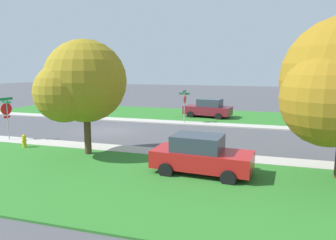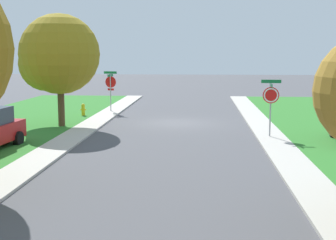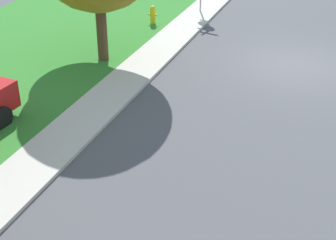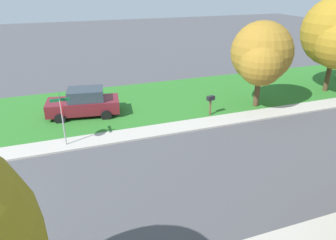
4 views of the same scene
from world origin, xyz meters
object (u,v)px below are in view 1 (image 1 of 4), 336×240
tree_sidewalk_near (80,84)px  mailbox (295,114)px  stop_sign_near_corner (7,112)px  fire_hydrant (24,141)px  car_maroon_kerbside_mid (208,108)px  car_red_near_corner (201,155)px  stop_sign_far_corner (185,101)px

tree_sidewalk_near → mailbox: tree_sidewalk_near is taller
stop_sign_near_corner → fire_hydrant: size_ratio=3.34×
car_maroon_kerbside_mid → fire_hydrant: (14.33, -8.16, -0.44)m
car_red_near_corner → car_maroon_kerbside_mid: 16.00m
car_maroon_kerbside_mid → mailbox: bearing=70.4°
stop_sign_far_corner → tree_sidewalk_near: (11.04, -2.76, 1.91)m
tree_sidewalk_near → stop_sign_near_corner: bearing=-104.6°
car_red_near_corner → fire_hydrant: size_ratio=5.33×
car_maroon_kerbside_mid → fire_hydrant: bearing=-29.7°
mailbox → fire_hydrant: bearing=-52.8°
car_red_near_corner → stop_sign_near_corner: bearing=-102.2°
car_maroon_kerbside_mid → stop_sign_near_corner: bearing=-38.9°
stop_sign_far_corner → mailbox: 8.72m
mailbox → car_maroon_kerbside_mid: bearing=-109.6°
fire_hydrant → mailbox: mailbox is taller
tree_sidewalk_near → fire_hydrant: bearing=-95.0°
car_maroon_kerbside_mid → mailbox: car_maroon_kerbside_mid is taller
car_red_near_corner → tree_sidewalk_near: 7.26m
car_red_near_corner → tree_sidewalk_near: size_ratio=0.73×
car_red_near_corner → car_maroon_kerbside_mid: (-15.81, -2.47, 0.00)m
car_maroon_kerbside_mid → tree_sidewalk_near: (14.69, -4.08, 2.93)m
stop_sign_far_corner → tree_sidewalk_near: size_ratio=0.46×
stop_sign_near_corner → stop_sign_far_corner: 13.12m
stop_sign_far_corner → tree_sidewalk_near: 11.54m
tree_sidewalk_near → fire_hydrant: tree_sidewalk_near is taller
stop_sign_near_corner → stop_sign_far_corner: (-9.36, 9.19, 0.01)m
mailbox → car_red_near_corner: bearing=-20.0°
stop_sign_near_corner → tree_sidewalk_near: size_ratio=0.46×
stop_sign_far_corner → mailbox: bearing=97.0°
car_maroon_kerbside_mid → mailbox: 7.74m
stop_sign_near_corner → car_red_near_corner: stop_sign_near_corner is taller
car_maroon_kerbside_mid → mailbox: (2.60, 7.29, 0.14)m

